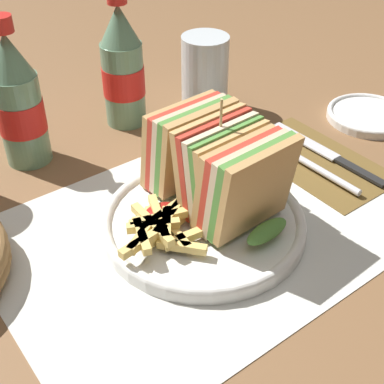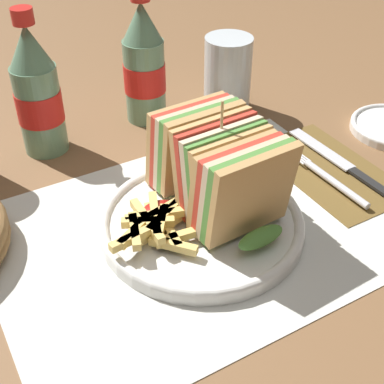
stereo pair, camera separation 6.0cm
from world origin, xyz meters
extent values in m
plane|color=brown|center=(0.00, 0.00, 0.00)|extent=(4.00, 4.00, 0.00)
cube|color=silver|center=(-0.01, 0.00, 0.00)|extent=(0.45, 0.33, 0.00)
cylinder|color=white|center=(0.00, 0.00, 0.01)|extent=(0.23, 0.23, 0.01)
torus|color=white|center=(0.00, 0.00, 0.01)|extent=(0.23, 0.23, 0.01)
cube|color=tan|center=(0.03, -0.05, 0.07)|extent=(0.10, 0.03, 0.10)
cube|color=#518E3D|center=(0.03, -0.04, 0.07)|extent=(0.10, 0.03, 0.10)
cube|color=beige|center=(0.03, -0.03, 0.07)|extent=(0.10, 0.03, 0.10)
cube|color=red|center=(0.03, -0.03, 0.07)|extent=(0.10, 0.03, 0.10)
cube|color=tan|center=(0.03, -0.02, 0.07)|extent=(0.10, 0.03, 0.10)
ellipsoid|color=#518E3D|center=(0.03, -0.07, 0.03)|extent=(0.06, 0.02, 0.02)
cube|color=tan|center=(0.03, -0.02, 0.07)|extent=(0.10, 0.03, 0.10)
cube|color=#518E3D|center=(0.03, -0.01, 0.07)|extent=(0.10, 0.03, 0.10)
cube|color=beige|center=(0.03, 0.00, 0.07)|extent=(0.10, 0.03, 0.10)
cube|color=red|center=(0.03, 0.01, 0.07)|extent=(0.10, 0.03, 0.10)
cube|color=tan|center=(0.03, 0.02, 0.07)|extent=(0.10, 0.03, 0.10)
ellipsoid|color=#518E3D|center=(0.03, -0.02, 0.03)|extent=(0.06, 0.02, 0.02)
cube|color=tan|center=(0.03, 0.05, 0.07)|extent=(0.10, 0.03, 0.10)
cube|color=#518E3D|center=(0.03, 0.06, 0.07)|extent=(0.10, 0.03, 0.10)
cube|color=beige|center=(0.03, 0.07, 0.07)|extent=(0.10, 0.03, 0.10)
cube|color=red|center=(0.03, 0.08, 0.07)|extent=(0.10, 0.03, 0.10)
cube|color=tan|center=(0.03, 0.08, 0.07)|extent=(0.10, 0.03, 0.10)
ellipsoid|color=#518E3D|center=(0.03, 0.03, 0.03)|extent=(0.06, 0.02, 0.02)
cylinder|color=tan|center=(0.03, 0.01, 0.09)|extent=(0.00, 0.00, 0.13)
cube|color=#E5C166|center=(-0.04, 0.00, 0.02)|extent=(0.02, 0.08, 0.01)
cube|color=#E5C166|center=(-0.05, -0.03, 0.02)|extent=(0.04, 0.05, 0.01)
cube|color=#E5C166|center=(-0.03, -0.02, 0.02)|extent=(0.06, 0.01, 0.01)
cube|color=#E5C166|center=(-0.05, 0.00, 0.02)|extent=(0.06, 0.02, 0.01)
cube|color=#E5C166|center=(-0.05, 0.01, 0.02)|extent=(0.03, 0.07, 0.01)
cube|color=#E5C166|center=(-0.08, 0.00, 0.03)|extent=(0.05, 0.04, 0.01)
cube|color=#E5C166|center=(-0.05, 0.00, 0.03)|extent=(0.04, 0.05, 0.01)
cube|color=#E5C166|center=(-0.06, 0.01, 0.03)|extent=(0.01, 0.07, 0.01)
cube|color=#E5C166|center=(-0.05, 0.01, 0.03)|extent=(0.07, 0.02, 0.01)
cube|color=#E5C166|center=(-0.04, 0.01, 0.03)|extent=(0.06, 0.04, 0.01)
cube|color=#E5C166|center=(-0.05, 0.01, 0.03)|extent=(0.04, 0.07, 0.01)
cube|color=#E5C166|center=(-0.08, -0.01, 0.03)|extent=(0.06, 0.02, 0.01)
cube|color=#E5C166|center=(-0.05, 0.01, 0.03)|extent=(0.07, 0.03, 0.01)
cube|color=#E5C166|center=(-0.06, 0.01, 0.03)|extent=(0.05, 0.03, 0.01)
cube|color=#E5C166|center=(-0.08, 0.00, 0.03)|extent=(0.03, 0.05, 0.01)
ellipsoid|color=maroon|center=(-0.04, 0.02, 0.03)|extent=(0.04, 0.04, 0.01)
cube|color=brown|center=(0.21, 0.02, 0.00)|extent=(0.12, 0.20, 0.00)
cylinder|color=silver|center=(0.19, -0.02, 0.01)|extent=(0.01, 0.11, 0.01)
cylinder|color=silver|center=(0.18, 0.07, 0.01)|extent=(0.00, 0.07, 0.00)
cylinder|color=silver|center=(0.18, 0.07, 0.01)|extent=(0.00, 0.07, 0.00)
cylinder|color=silver|center=(0.19, 0.07, 0.01)|extent=(0.00, 0.07, 0.00)
cylinder|color=silver|center=(0.19, 0.07, 0.01)|extent=(0.00, 0.07, 0.00)
cube|color=black|center=(0.23, -0.04, 0.01)|extent=(0.01, 0.08, 0.00)
cube|color=silver|center=(0.23, 0.06, 0.01)|extent=(0.02, 0.12, 0.00)
cylinder|color=slate|center=(-0.10, 0.26, 0.06)|extent=(0.06, 0.06, 0.12)
cylinder|color=red|center=(-0.10, 0.26, 0.07)|extent=(0.06, 0.06, 0.04)
cone|color=slate|center=(-0.10, 0.26, 0.15)|extent=(0.06, 0.06, 0.05)
cylinder|color=red|center=(-0.10, 0.26, 0.19)|extent=(0.03, 0.03, 0.02)
cylinder|color=slate|center=(0.06, 0.27, 0.06)|extent=(0.06, 0.06, 0.12)
cylinder|color=red|center=(0.06, 0.27, 0.07)|extent=(0.06, 0.06, 0.04)
cone|color=slate|center=(0.06, 0.27, 0.15)|extent=(0.06, 0.06, 0.05)
cylinder|color=silver|center=(0.18, 0.23, 0.06)|extent=(0.07, 0.07, 0.11)
cylinder|color=white|center=(0.36, 0.05, 0.01)|extent=(0.13, 0.13, 0.01)
torus|color=white|center=(0.36, 0.05, 0.01)|extent=(0.13, 0.13, 0.01)
camera|label=1|loc=(-0.29, -0.36, 0.40)|focal=50.00mm
camera|label=2|loc=(-0.24, -0.40, 0.40)|focal=50.00mm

